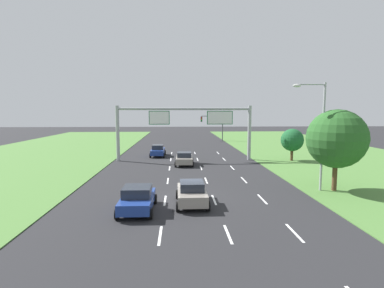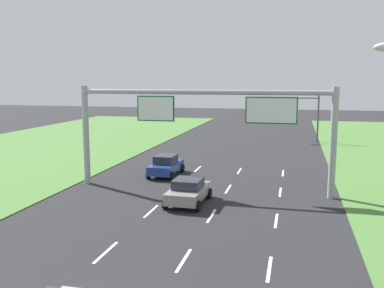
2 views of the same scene
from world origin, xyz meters
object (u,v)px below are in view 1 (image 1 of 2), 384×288
at_px(traffic_light_mast, 213,123).
at_px(street_lamp, 318,127).
at_px(sign_gantry, 186,122).
at_px(car_far_ahead, 184,158).
at_px(car_near_red, 192,193).
at_px(car_lead_silver, 137,199).
at_px(roadside_tree_near, 337,139).
at_px(roadside_tree_mid, 292,140).
at_px(car_mid_lane, 158,151).

relative_size(traffic_light_mast, street_lamp, 0.66).
relative_size(sign_gantry, traffic_light_mast, 3.08).
bearing_deg(car_far_ahead, car_near_red, -87.66).
xyz_separation_m(car_lead_silver, roadside_tree_near, (14.93, 4.00, 3.38)).
height_order(car_lead_silver, traffic_light_mast, traffic_light_mast).
distance_m(traffic_light_mast, street_lamp, 40.62).
bearing_deg(roadside_tree_mid, roadside_tree_near, -98.30).
relative_size(roadside_tree_near, roadside_tree_mid, 1.58).
height_order(car_far_ahead, sign_gantry, sign_gantry).
xyz_separation_m(car_far_ahead, traffic_light_mast, (6.83, 28.43, 3.10)).
height_order(sign_gantry, roadside_tree_mid, sign_gantry).
xyz_separation_m(car_near_red, car_lead_silver, (-3.51, -1.17, -0.00)).
bearing_deg(sign_gantry, street_lamp, -57.26).
bearing_deg(roadside_tree_near, car_near_red, -166.10).
height_order(street_lamp, roadside_tree_near, street_lamp).
relative_size(car_near_red, traffic_light_mast, 0.70).
bearing_deg(car_near_red, roadside_tree_near, 13.52).
height_order(car_far_ahead, street_lamp, street_lamp).
relative_size(car_mid_lane, street_lamp, 0.49).
distance_m(car_near_red, car_far_ahead, 15.00).
xyz_separation_m(car_far_ahead, sign_gantry, (0.33, 3.26, 4.11)).
bearing_deg(roadside_tree_near, traffic_light_mast, 96.70).
height_order(car_lead_silver, car_far_ahead, car_lead_silver).
height_order(sign_gantry, traffic_light_mast, sign_gantry).
xyz_separation_m(car_near_red, car_mid_lane, (-3.74, 22.03, 0.00)).
height_order(car_near_red, street_lamp, street_lamp).
bearing_deg(car_far_ahead, street_lamp, -48.17).
xyz_separation_m(street_lamp, roadside_tree_near, (1.43, -0.13, -0.91)).
xyz_separation_m(car_mid_lane, roadside_tree_mid, (17.25, -4.89, 1.87)).
distance_m(car_lead_silver, sign_gantry, 20.19).
distance_m(car_far_ahead, street_lamp, 16.34).
bearing_deg(traffic_light_mast, car_mid_lane, -115.90).
distance_m(roadside_tree_near, roadside_tree_mid, 14.54).
bearing_deg(traffic_light_mast, car_near_red, -98.71).
distance_m(car_far_ahead, roadside_tree_mid, 13.99).
bearing_deg(car_lead_silver, sign_gantry, 79.85).
xyz_separation_m(car_lead_silver, street_lamp, (13.50, 4.13, 4.28)).
height_order(car_far_ahead, roadside_tree_mid, roadside_tree_mid).
distance_m(sign_gantry, roadside_tree_near, 19.13).
height_order(sign_gantry, street_lamp, street_lamp).
relative_size(traffic_light_mast, roadside_tree_near, 0.87).
distance_m(street_lamp, roadside_tree_near, 1.70).
relative_size(car_near_red, car_lead_silver, 0.96).
height_order(traffic_light_mast, street_lamp, street_lamp).
xyz_separation_m(traffic_light_mast, street_lamp, (3.34, -40.47, 1.21)).
xyz_separation_m(car_mid_lane, traffic_light_mast, (10.39, 21.40, 3.07)).
bearing_deg(sign_gantry, traffic_light_mast, 75.51).
relative_size(car_lead_silver, traffic_light_mast, 0.73).
xyz_separation_m(car_mid_lane, street_lamp, (13.73, -19.07, 4.28)).
relative_size(car_lead_silver, roadside_tree_near, 0.63).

